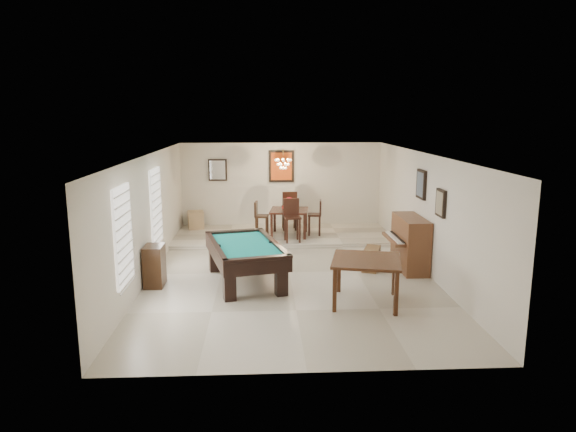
{
  "coord_description": "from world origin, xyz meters",
  "views": [
    {
      "loc": [
        -0.59,
        -10.87,
        3.44
      ],
      "look_at": [
        0.0,
        0.6,
        1.15
      ],
      "focal_mm": 32.0,
      "sensor_mm": 36.0,
      "label": 1
    }
  ],
  "objects": [
    {
      "name": "wall_right",
      "position": [
        3.0,
        0.0,
        1.3
      ],
      "size": [
        0.04,
        9.0,
        2.6
      ],
      "primitive_type": "cube",
      "color": "silver",
      "rests_on": "ground_plane"
    },
    {
      "name": "window_left_rear",
      "position": [
        -2.97,
        0.6,
        1.4
      ],
      "size": [
        0.06,
        1.0,
        1.7
      ],
      "primitive_type": "cube",
      "color": "white",
      "rests_on": "wall_left"
    },
    {
      "name": "square_table",
      "position": [
        1.3,
        -1.95,
        0.42
      ],
      "size": [
        1.46,
        1.46,
        0.84
      ],
      "primitive_type": null,
      "rotation": [
        0.0,
        0.0,
        -0.22
      ],
      "color": "#32190C",
      "rests_on": "ground_plane"
    },
    {
      "name": "back_mirror",
      "position": [
        -1.9,
        4.46,
        1.8
      ],
      "size": [
        0.55,
        0.06,
        0.65
      ],
      "primitive_type": "cube",
      "color": "white",
      "rests_on": "wall_back"
    },
    {
      "name": "wall_front",
      "position": [
        0.0,
        -4.5,
        1.3
      ],
      "size": [
        6.0,
        0.04,
        2.6
      ],
      "primitive_type": "cube",
      "color": "silver",
      "rests_on": "ground_plane"
    },
    {
      "name": "dining_chair_south",
      "position": [
        0.2,
        2.29,
        0.68
      ],
      "size": [
        0.46,
        0.46,
        1.13
      ],
      "primitive_type": null,
      "rotation": [
        0.0,
        0.0,
        0.11
      ],
      "color": "black",
      "rests_on": "dining_step"
    },
    {
      "name": "ground_plane",
      "position": [
        0.0,
        0.0,
        -0.01
      ],
      "size": [
        6.0,
        9.0,
        0.02
      ],
      "primitive_type": "cube",
      "color": "beige"
    },
    {
      "name": "right_picture_lower",
      "position": [
        2.96,
        -1.0,
        1.7
      ],
      "size": [
        0.06,
        0.45,
        0.55
      ],
      "primitive_type": "cube",
      "color": "gray",
      "rests_on": "wall_right"
    },
    {
      "name": "wall_left",
      "position": [
        -3.0,
        0.0,
        1.3
      ],
      "size": [
        0.04,
        9.0,
        2.6
      ],
      "primitive_type": "cube",
      "color": "silver",
      "rests_on": "ground_plane"
    },
    {
      "name": "apothecary_chest",
      "position": [
        -2.78,
        -0.76,
        0.42
      ],
      "size": [
        0.37,
        0.56,
        0.84
      ],
      "primitive_type": "cube",
      "color": "black",
      "rests_on": "ground_plane"
    },
    {
      "name": "piano_bench",
      "position": [
        1.87,
        0.2,
        0.23
      ],
      "size": [
        0.58,
        0.88,
        0.46
      ],
      "primitive_type": "cube",
      "rotation": [
        0.0,
        0.0,
        -0.34
      ],
      "color": "brown",
      "rests_on": "ground_plane"
    },
    {
      "name": "pool_table",
      "position": [
        -0.95,
        -0.63,
        0.4
      ],
      "size": [
        1.83,
        2.65,
        0.8
      ],
      "primitive_type": null,
      "rotation": [
        0.0,
        0.0,
        0.24
      ],
      "color": "black",
      "rests_on": "ground_plane"
    },
    {
      "name": "ceiling",
      "position": [
        0.0,
        0.0,
        2.6
      ],
      "size": [
        6.0,
        9.0,
        0.04
      ],
      "primitive_type": "cube",
      "color": "white",
      "rests_on": "wall_back"
    },
    {
      "name": "dining_chair_north",
      "position": [
        0.2,
        3.75,
        0.69
      ],
      "size": [
        0.44,
        0.44,
        1.14
      ],
      "primitive_type": null,
      "rotation": [
        0.0,
        0.0,
        3.18
      ],
      "color": "black",
      "rests_on": "dining_step"
    },
    {
      "name": "corner_bench",
      "position": [
        -2.55,
        4.09,
        0.37
      ],
      "size": [
        0.54,
        0.62,
        0.5
      ],
      "primitive_type": "cube",
      "rotation": [
        0.0,
        0.0,
        0.18
      ],
      "color": "tan",
      "rests_on": "dining_step"
    },
    {
      "name": "dining_chair_east",
      "position": [
        0.86,
        3.06,
        0.61
      ],
      "size": [
        0.4,
        0.4,
        0.98
      ],
      "primitive_type": null,
      "rotation": [
        0.0,
        0.0,
        -1.69
      ],
      "color": "black",
      "rests_on": "dining_step"
    },
    {
      "name": "right_picture_upper",
      "position": [
        2.96,
        0.3,
        1.9
      ],
      "size": [
        0.06,
        0.55,
        0.65
      ],
      "primitive_type": "cube",
      "color": "slate",
      "rests_on": "wall_right"
    },
    {
      "name": "window_left_front",
      "position": [
        -2.97,
        -2.2,
        1.4
      ],
      "size": [
        0.06,
        1.0,
        1.7
      ],
      "primitive_type": "cube",
      "color": "white",
      "rests_on": "wall_left"
    },
    {
      "name": "upright_piano",
      "position": [
        2.58,
        0.12,
        0.6
      ],
      "size": [
        0.8,
        1.43,
        1.19
      ],
      "primitive_type": null,
      "color": "brown",
      "rests_on": "ground_plane"
    },
    {
      "name": "wall_back",
      "position": [
        0.0,
        4.5,
        1.3
      ],
      "size": [
        6.0,
        0.04,
        2.6
      ],
      "primitive_type": "cube",
      "color": "silver",
      "rests_on": "ground_plane"
    },
    {
      "name": "chandelier",
      "position": [
        0.0,
        3.2,
        2.2
      ],
      "size": [
        0.44,
        0.44,
        0.6
      ],
      "primitive_type": null,
      "color": "#FFE5B2",
      "rests_on": "ceiling"
    },
    {
      "name": "dining_table",
      "position": [
        0.16,
        3.02,
        0.54
      ],
      "size": [
        1.14,
        1.14,
        0.85
      ],
      "primitive_type": null,
      "rotation": [
        0.0,
        0.0,
        -0.12
      ],
      "color": "black",
      "rests_on": "dining_step"
    },
    {
      "name": "dining_chair_west",
      "position": [
        -0.6,
        2.98,
        0.6
      ],
      "size": [
        0.4,
        0.4,
        0.96
      ],
      "primitive_type": null,
      "rotation": [
        0.0,
        0.0,
        1.43
      ],
      "color": "black",
      "rests_on": "dining_step"
    },
    {
      "name": "flower_vase",
      "position": [
        0.16,
        3.02,
        1.09
      ],
      "size": [
        0.18,
        0.18,
        0.24
      ],
      "primitive_type": null,
      "rotation": [
        0.0,
        0.0,
        -0.33
      ],
      "color": "red",
      "rests_on": "dining_table"
    },
    {
      "name": "dining_step",
      "position": [
        0.0,
        3.25,
        0.06
      ],
      "size": [
        6.0,
        2.5,
        0.12
      ],
      "primitive_type": "cube",
      "color": "beige",
      "rests_on": "ground_plane"
    },
    {
      "name": "back_painting",
      "position": [
        0.0,
        4.46,
        1.9
      ],
      "size": [
        0.75,
        0.06,
        0.95
      ],
      "primitive_type": "cube",
      "color": "#D84C14",
      "rests_on": "wall_back"
    }
  ]
}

